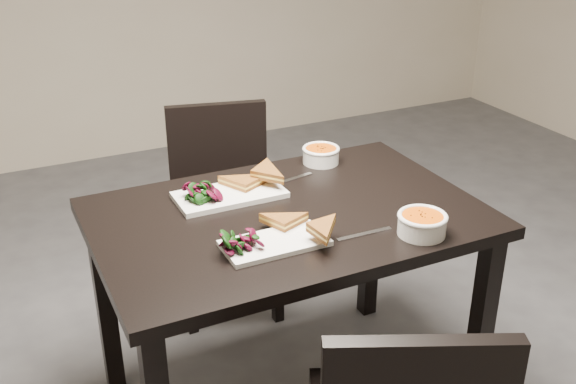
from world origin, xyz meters
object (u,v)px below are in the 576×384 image
(soup_bowl_near, at_px, (422,223))
(plate_far, at_px, (230,195))
(soup_bowl_far, at_px, (321,154))
(table, at_px, (288,240))
(chair_far, at_px, (223,195))
(plate_near, at_px, (275,243))

(soup_bowl_near, relative_size, plate_far, 0.42)
(soup_bowl_far, bearing_deg, plate_far, -162.46)
(soup_bowl_near, bearing_deg, soup_bowl_far, 90.68)
(table, xyz_separation_m, soup_bowl_near, (0.29, -0.30, 0.14))
(soup_bowl_near, bearing_deg, table, 134.21)
(table, height_order, chair_far, chair_far)
(chair_far, distance_m, plate_far, 0.65)
(plate_near, bearing_deg, plate_far, 89.99)
(plate_near, bearing_deg, table, 54.16)
(chair_far, height_order, plate_far, chair_far)
(table, distance_m, plate_far, 0.24)
(table, relative_size, soup_bowl_far, 8.78)
(plate_far, xyz_separation_m, soup_bowl_far, (0.41, 0.13, 0.03))
(plate_far, distance_m, soup_bowl_far, 0.43)
(plate_near, xyz_separation_m, soup_bowl_near, (0.41, -0.13, 0.03))
(plate_near, height_order, soup_bowl_near, soup_bowl_near)
(soup_bowl_far, bearing_deg, soup_bowl_near, -89.32)
(soup_bowl_near, bearing_deg, plate_near, 163.07)
(soup_bowl_near, xyz_separation_m, plate_far, (-0.41, 0.48, -0.03))
(plate_far, height_order, soup_bowl_far, soup_bowl_far)
(chair_far, bearing_deg, plate_far, -94.56)
(table, xyz_separation_m, chair_far, (0.05, 0.74, -0.17))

